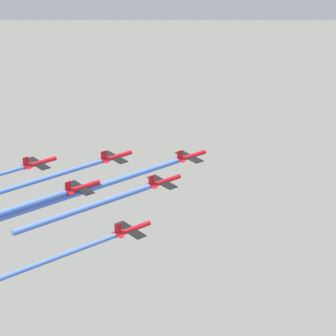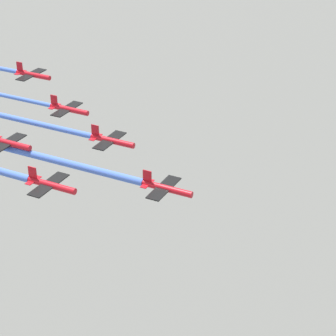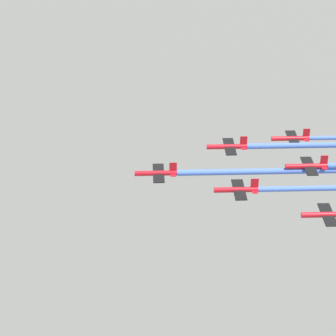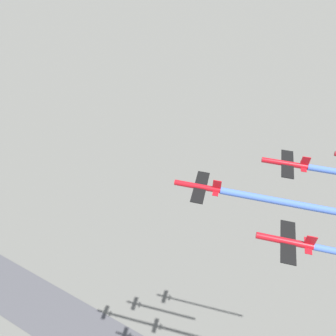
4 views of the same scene
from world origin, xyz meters
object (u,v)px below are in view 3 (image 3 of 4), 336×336
at_px(jet_1, 238,190).
at_px(jet_4, 308,166).
at_px(jet_0, 157,173).
at_px(jet_2, 228,146).
at_px(jet_3, 326,214).
at_px(jet_5, 292,138).

distance_m(jet_1, jet_4, 19.32).
xyz_separation_m(jet_0, jet_2, (9.13, -17.03, 1.36)).
distance_m(jet_1, jet_3, 19.32).
bearing_deg(jet_3, jet_5, -0.00).
relative_size(jet_1, jet_4, 1.00).
relative_size(jet_0, jet_1, 1.00).
relative_size(jet_3, jet_5, 1.00).
bearing_deg(jet_1, jet_4, -59.53).
relative_size(jet_1, jet_3, 1.00).
xyz_separation_m(jet_1, jet_3, (-10.45, -16.25, -0.46)).
height_order(jet_4, jet_5, jet_4).
height_order(jet_2, jet_5, jet_2).
distance_m(jet_0, jet_4, 33.32).
bearing_deg(jet_1, jet_3, -120.47).
distance_m(jet_2, jet_3, 33.78).
relative_size(jet_0, jet_2, 1.00).
bearing_deg(jet_3, jet_1, 59.53).
distance_m(jet_4, jet_5, 19.79).
bearing_deg(jet_4, jet_0, 90.00).
relative_size(jet_2, jet_4, 1.00).
xyz_separation_m(jet_3, jet_4, (19.57, -0.77, 0.55)).
bearing_deg(jet_0, jet_4, -90.00).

